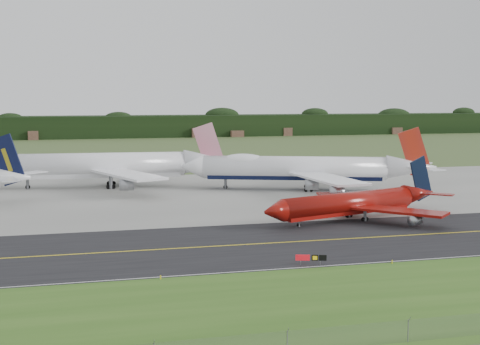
% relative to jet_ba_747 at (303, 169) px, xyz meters
% --- Properties ---
extents(ground, '(600.00, 600.00, 0.00)m').
position_rel_jet_ba_747_xyz_m(ground, '(-18.99, -51.17, -5.34)').
color(ground, '#375427').
rests_on(ground, ground).
extents(grass_verge, '(400.00, 30.00, 0.01)m').
position_rel_jet_ba_747_xyz_m(grass_verge, '(-18.99, -86.17, -5.34)').
color(grass_verge, '#315A1A').
rests_on(grass_verge, ground).
extents(taxiway, '(400.00, 32.00, 0.02)m').
position_rel_jet_ba_747_xyz_m(taxiway, '(-18.99, -55.17, -5.33)').
color(taxiway, black).
rests_on(taxiway, ground).
extents(apron, '(400.00, 78.00, 0.01)m').
position_rel_jet_ba_747_xyz_m(apron, '(-18.99, -0.17, -5.33)').
color(apron, gray).
rests_on(apron, ground).
extents(taxiway_centreline, '(400.00, 0.40, 0.00)m').
position_rel_jet_ba_747_xyz_m(taxiway_centreline, '(-18.99, -55.17, -5.31)').
color(taxiway_centreline, yellow).
rests_on(taxiway_centreline, taxiway).
extents(taxiway_edge_line, '(400.00, 0.25, 0.00)m').
position_rel_jet_ba_747_xyz_m(taxiway_edge_line, '(-18.99, -70.67, -5.31)').
color(taxiway_edge_line, silver).
rests_on(taxiway_edge_line, taxiway).
extents(perimeter_fence, '(320.00, 0.10, 320.00)m').
position_rel_jet_ba_747_xyz_m(perimeter_fence, '(-18.99, -99.17, -4.24)').
color(perimeter_fence, slate).
rests_on(perimeter_fence, ground).
extents(horizon_treeline, '(700.00, 25.00, 12.00)m').
position_rel_jet_ba_747_xyz_m(horizon_treeline, '(-18.99, 222.59, 0.13)').
color(horizon_treeline, black).
rests_on(horizon_treeline, ground).
extents(jet_ba_747, '(60.46, 48.67, 15.70)m').
position_rel_jet_ba_747_xyz_m(jet_ba_747, '(0.00, 0.00, 0.00)').
color(jet_ba_747, white).
rests_on(jet_ba_747, ground).
extents(jet_red_737, '(40.56, 32.22, 11.21)m').
position_rel_jet_ba_747_xyz_m(jet_red_737, '(-3.47, -39.55, -2.24)').
color(jet_red_737, maroon).
rests_on(jet_red_737, ground).
extents(jet_star_tail, '(61.89, 51.67, 16.32)m').
position_rel_jet_ba_747_xyz_m(jet_star_tail, '(-45.86, 17.04, 0.10)').
color(jet_star_tail, white).
rests_on(jet_star_tail, ground).
extents(taxiway_sign, '(4.12, 1.39, 1.42)m').
position_rel_jet_ba_747_xyz_m(taxiway_sign, '(-23.76, -69.59, -4.34)').
color(taxiway_sign, slate).
rests_on(taxiway_sign, ground).
extents(edge_marker_left, '(0.16, 0.16, 0.50)m').
position_rel_jet_ba_747_xyz_m(edge_marker_left, '(-44.77, -71.67, -5.09)').
color(edge_marker_left, yellow).
rests_on(edge_marker_left, ground).
extents(edge_marker_center, '(0.16, 0.16, 0.50)m').
position_rel_jet_ba_747_xyz_m(edge_marker_center, '(-12.55, -71.67, -5.09)').
color(edge_marker_center, yellow).
rests_on(edge_marker_center, ground).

